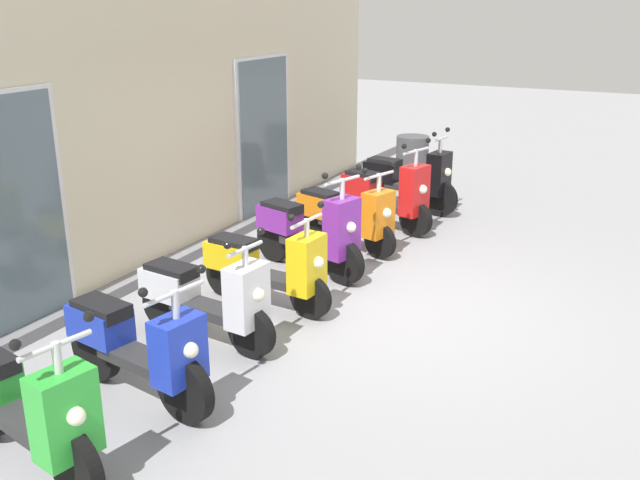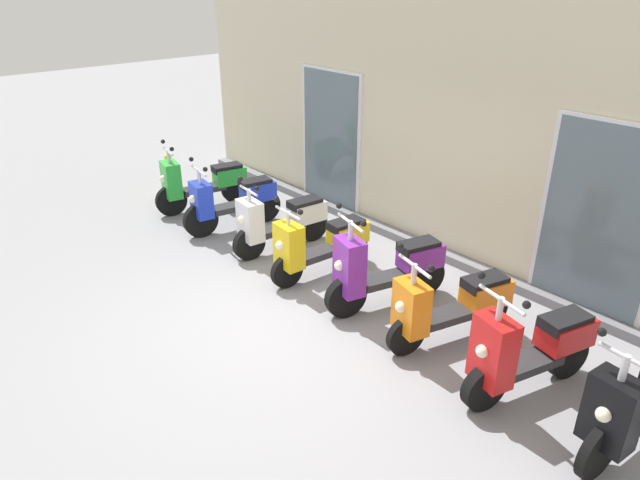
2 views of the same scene
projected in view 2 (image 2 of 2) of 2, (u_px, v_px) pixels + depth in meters
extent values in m
plane|color=#939399|center=(277.00, 323.00, 6.57)|extent=(40.00, 40.00, 0.00)
cube|color=beige|center=(453.00, 115.00, 7.53)|extent=(10.89, 0.30, 3.90)
cube|color=slate|center=(429.00, 248.00, 8.19)|extent=(10.89, 0.20, 0.12)
cube|color=silver|center=(331.00, 142.00, 9.25)|extent=(1.35, 0.04, 2.30)
cube|color=slate|center=(330.00, 142.00, 9.24)|extent=(1.23, 0.02, 2.22)
cube|color=silver|center=(598.00, 224.00, 6.29)|extent=(1.35, 0.04, 2.30)
cube|color=slate|center=(597.00, 224.00, 6.27)|extent=(1.23, 0.02, 2.22)
cylinder|color=black|center=(171.00, 201.00, 9.33)|extent=(0.20, 0.52, 0.51)
cylinder|color=black|center=(236.00, 189.00, 9.84)|extent=(0.20, 0.52, 0.51)
cube|color=#2D2D30|center=(204.00, 189.00, 9.54)|extent=(0.39, 0.74, 0.09)
cube|color=green|center=(171.00, 180.00, 9.20)|extent=(0.42, 0.31, 0.58)
sphere|color=#F2EFCC|center=(163.00, 179.00, 9.12)|extent=(0.12, 0.12, 0.12)
cube|color=green|center=(230.00, 175.00, 9.69)|extent=(0.40, 0.57, 0.28)
cube|color=black|center=(227.00, 168.00, 9.61)|extent=(0.35, 0.52, 0.11)
cylinder|color=silver|center=(169.00, 157.00, 9.03)|extent=(0.06, 0.06, 0.22)
cylinder|color=silver|center=(168.00, 151.00, 8.99)|extent=(0.48, 0.13, 0.04)
sphere|color=black|center=(172.00, 149.00, 8.76)|extent=(0.07, 0.07, 0.07)
sphere|color=black|center=(163.00, 142.00, 9.14)|extent=(0.07, 0.07, 0.07)
cylinder|color=black|center=(201.00, 220.00, 8.59)|extent=(0.19, 0.54, 0.53)
cylinder|color=black|center=(264.00, 206.00, 9.10)|extent=(0.19, 0.54, 0.53)
cube|color=#2D2D30|center=(233.00, 207.00, 8.80)|extent=(0.36, 0.70, 0.09)
cube|color=#1E38C6|center=(201.00, 200.00, 8.47)|extent=(0.41, 0.30, 0.52)
sphere|color=#F2EFCC|center=(193.00, 199.00, 8.39)|extent=(0.12, 0.12, 0.12)
cube|color=#1E38C6|center=(258.00, 191.00, 8.93)|extent=(0.38, 0.56, 0.28)
cube|color=black|center=(255.00, 183.00, 8.85)|extent=(0.33, 0.52, 0.11)
cylinder|color=silver|center=(199.00, 177.00, 8.31)|extent=(0.06, 0.06, 0.23)
cylinder|color=silver|center=(199.00, 171.00, 8.27)|extent=(0.55, 0.13, 0.04)
sphere|color=black|center=(205.00, 169.00, 8.02)|extent=(0.07, 0.07, 0.07)
sphere|color=black|center=(191.00, 159.00, 8.44)|extent=(0.07, 0.07, 0.07)
cylinder|color=black|center=(249.00, 244.00, 7.92)|extent=(0.15, 0.48, 0.47)
cylinder|color=black|center=(313.00, 225.00, 8.49)|extent=(0.15, 0.48, 0.47)
cube|color=#2D2D30|center=(282.00, 228.00, 8.16)|extent=(0.33, 0.69, 0.09)
cube|color=white|center=(250.00, 221.00, 7.79)|extent=(0.40, 0.28, 0.57)
sphere|color=#F2EFCC|center=(242.00, 220.00, 7.71)|extent=(0.12, 0.12, 0.12)
cube|color=white|center=(307.00, 211.00, 8.33)|extent=(0.35, 0.55, 0.28)
cube|color=black|center=(305.00, 203.00, 8.24)|extent=(0.31, 0.50, 0.11)
cylinder|color=silver|center=(249.00, 196.00, 7.64)|extent=(0.06, 0.06, 0.19)
cylinder|color=silver|center=(249.00, 191.00, 7.61)|extent=(0.45, 0.08, 0.04)
sphere|color=black|center=(257.00, 188.00, 7.40)|extent=(0.07, 0.07, 0.07)
sphere|color=black|center=(240.00, 179.00, 7.73)|extent=(0.07, 0.07, 0.07)
cylinder|color=black|center=(287.00, 271.00, 7.23)|extent=(0.12, 0.45, 0.45)
cylinder|color=black|center=(353.00, 248.00, 7.82)|extent=(0.12, 0.45, 0.45)
cube|color=#2D2D30|center=(321.00, 253.00, 7.48)|extent=(0.31, 0.69, 0.09)
cube|color=yellow|center=(289.00, 246.00, 7.10)|extent=(0.40, 0.27, 0.58)
sphere|color=#F2EFCC|center=(280.00, 246.00, 7.01)|extent=(0.12, 0.12, 0.12)
cube|color=yellow|center=(348.00, 233.00, 7.65)|extent=(0.34, 0.54, 0.28)
cube|color=black|center=(346.00, 224.00, 7.57)|extent=(0.30, 0.50, 0.11)
cylinder|color=silver|center=(288.00, 219.00, 6.94)|extent=(0.06, 0.06, 0.19)
cylinder|color=silver|center=(288.00, 213.00, 6.91)|extent=(0.52, 0.08, 0.04)
sphere|color=black|center=(300.00, 212.00, 6.68)|extent=(0.07, 0.07, 0.07)
sphere|color=black|center=(276.00, 199.00, 7.06)|extent=(0.07, 0.07, 0.07)
cylinder|color=black|center=(346.00, 297.00, 6.61)|extent=(0.25, 0.52, 0.50)
cylinder|color=black|center=(425.00, 276.00, 7.05)|extent=(0.25, 0.52, 0.50)
cube|color=#2D2D30|center=(387.00, 279.00, 6.79)|extent=(0.44, 0.74, 0.09)
cube|color=purple|center=(350.00, 266.00, 6.46)|extent=(0.43, 0.33, 0.67)
sphere|color=#F2EFCC|center=(339.00, 266.00, 6.39)|extent=(0.12, 0.12, 0.12)
cube|color=purple|center=(420.00, 256.00, 6.88)|extent=(0.43, 0.58, 0.28)
cube|color=black|center=(419.00, 246.00, 6.81)|extent=(0.38, 0.53, 0.11)
cylinder|color=silver|center=(350.00, 231.00, 6.27)|extent=(0.06, 0.06, 0.25)
cylinder|color=silver|center=(351.00, 223.00, 6.23)|extent=(0.54, 0.18, 0.04)
sphere|color=black|center=(363.00, 224.00, 5.96)|extent=(0.07, 0.07, 0.07)
sphere|color=black|center=(339.00, 206.00, 6.41)|extent=(0.07, 0.07, 0.07)
cylinder|color=black|center=(406.00, 336.00, 5.96)|extent=(0.20, 0.45, 0.44)
cylinder|color=black|center=(490.00, 310.00, 6.41)|extent=(0.20, 0.45, 0.44)
cube|color=#2D2D30|center=(450.00, 315.00, 6.14)|extent=(0.44, 0.74, 0.09)
cube|color=orange|center=(411.00, 307.00, 5.83)|extent=(0.43, 0.33, 0.56)
sphere|color=#F2EFCC|center=(401.00, 307.00, 5.77)|extent=(0.12, 0.12, 0.12)
cube|color=orange|center=(486.00, 292.00, 6.26)|extent=(0.43, 0.58, 0.28)
cube|color=black|center=(485.00, 282.00, 6.18)|extent=(0.38, 0.53, 0.11)
cylinder|color=silver|center=(414.00, 275.00, 5.67)|extent=(0.06, 0.06, 0.24)
cylinder|color=silver|center=(415.00, 266.00, 5.63)|extent=(0.52, 0.18, 0.04)
sphere|color=black|center=(431.00, 269.00, 5.37)|extent=(0.07, 0.07, 0.07)
sphere|color=black|center=(400.00, 246.00, 5.80)|extent=(0.07, 0.07, 0.07)
cylinder|color=black|center=(484.00, 387.00, 5.22)|extent=(0.23, 0.48, 0.47)
cylinder|color=black|center=(567.00, 356.00, 5.63)|extent=(0.23, 0.48, 0.47)
cube|color=#2D2D30|center=(529.00, 363.00, 5.38)|extent=(0.42, 0.70, 0.09)
cube|color=red|center=(493.00, 351.00, 5.06)|extent=(0.43, 0.33, 0.67)
sphere|color=#F2EFCC|center=(482.00, 351.00, 4.99)|extent=(0.12, 0.12, 0.12)
cube|color=red|center=(566.00, 332.00, 5.46)|extent=(0.43, 0.58, 0.28)
cube|color=black|center=(565.00, 321.00, 5.38)|extent=(0.38, 0.53, 0.11)
cylinder|color=silver|center=(500.00, 310.00, 4.88)|extent=(0.06, 0.06, 0.24)
cylinder|color=silver|center=(501.00, 300.00, 4.83)|extent=(0.53, 0.18, 0.04)
sphere|color=black|center=(527.00, 305.00, 4.57)|extent=(0.07, 0.07, 0.07)
sphere|color=black|center=(482.00, 275.00, 5.01)|extent=(0.07, 0.07, 0.07)
cylinder|color=black|center=(599.00, 450.00, 4.50)|extent=(0.14, 0.54, 0.53)
cube|color=#2D2D30|center=(639.00, 413.00, 4.73)|extent=(0.34, 0.69, 0.09)
cube|color=black|center=(612.00, 412.00, 4.36)|extent=(0.41, 0.28, 0.62)
sphere|color=#F2EFCC|center=(604.00, 415.00, 4.28)|extent=(0.12, 0.12, 0.12)
cylinder|color=silver|center=(624.00, 369.00, 4.18)|extent=(0.06, 0.06, 0.24)
cylinder|color=silver|center=(627.00, 358.00, 4.14)|extent=(0.44, 0.09, 0.04)
sphere|color=black|center=(602.00, 332.00, 4.26)|extent=(0.07, 0.07, 0.07)
cylinder|color=yellow|center=(170.00, 174.00, 10.24)|extent=(0.12, 0.12, 0.70)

